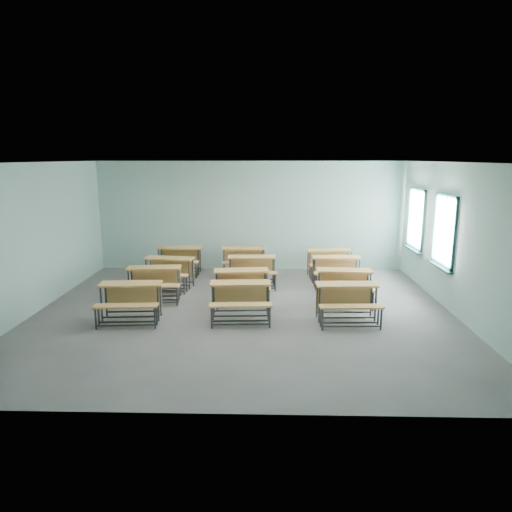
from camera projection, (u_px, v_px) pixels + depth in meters
The scene contains 13 objects.
room at pixel (247, 240), 9.58m from camera, with size 9.04×8.04×3.24m.
desk_unit_r0c0 at pixel (130, 296), 9.29m from camera, with size 1.30×0.92×0.78m.
desk_unit_r0c1 at pixel (241, 296), 9.35m from camera, with size 1.29×0.91×0.78m.
desk_unit_r0c2 at pixel (347, 297), 9.25m from camera, with size 1.28×0.89×0.78m.
desk_unit_r1c0 at pixel (154, 278), 10.67m from camera, with size 1.32×0.96×0.78m.
desk_unit_r1c1 at pixel (242, 282), 10.39m from camera, with size 1.33×0.98×0.78m.
desk_unit_r1c2 at pixel (345, 282), 10.40m from camera, with size 1.28×0.90×0.78m.
desk_unit_r2c0 at pixel (168, 268), 11.66m from camera, with size 1.34×0.99×0.78m.
desk_unit_r2c1 at pixel (252, 267), 11.82m from camera, with size 1.30×0.92×0.78m.
desk_unit_r2c2 at pixel (337, 267), 11.79m from camera, with size 1.26×0.86×0.78m.
desk_unit_r3c0 at pixel (179, 256), 13.05m from camera, with size 1.25×0.85×0.78m.
desk_unit_r3c1 at pixel (244, 257), 12.99m from camera, with size 1.33×0.96×0.78m.
desk_unit_r3c2 at pixel (330, 259), 12.70m from camera, with size 1.30×0.92×0.78m.
Camera 1 is at (0.52, -9.40, 3.30)m, focal length 32.00 mm.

